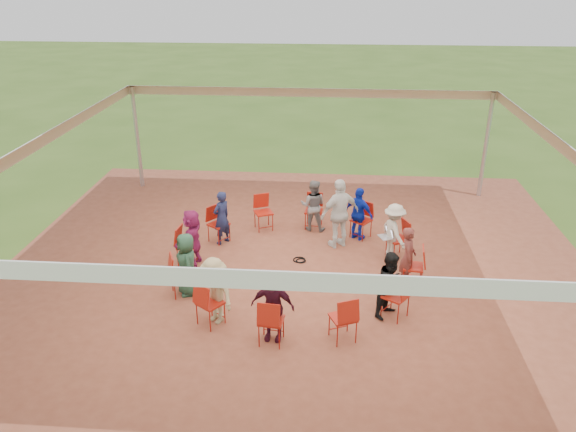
# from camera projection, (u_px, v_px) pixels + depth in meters

# --- Properties ---
(ground) EXTENTS (80.00, 80.00, 0.00)m
(ground) POSITION_uv_depth(u_px,v_px,m) (296.00, 274.00, 12.13)
(ground) COLOR #38571B
(ground) RESTS_ON ground
(dirt_patch) EXTENTS (13.00, 13.00, 0.00)m
(dirt_patch) POSITION_uv_depth(u_px,v_px,m) (296.00, 274.00, 12.12)
(dirt_patch) COLOR brown
(dirt_patch) RESTS_ON ground
(tent) EXTENTS (10.33, 10.33, 3.00)m
(tent) POSITION_uv_depth(u_px,v_px,m) (297.00, 171.00, 11.16)
(tent) COLOR #B2B2B7
(tent) RESTS_ON ground
(chair_0) EXTENTS (0.57, 0.56, 0.90)m
(chair_0) POSITION_uv_depth(u_px,v_px,m) (398.00, 240.00, 12.67)
(chair_0) COLOR #A2190D
(chair_0) RESTS_ON ground
(chair_1) EXTENTS (0.60, 0.60, 0.90)m
(chair_1) POSITION_uv_depth(u_px,v_px,m) (361.00, 220.00, 13.62)
(chair_1) COLOR #A2190D
(chair_1) RESTS_ON ground
(chair_2) EXTENTS (0.47, 0.49, 0.90)m
(chair_2) POSITION_uv_depth(u_px,v_px,m) (314.00, 211.00, 14.13)
(chair_2) COLOR #A2190D
(chair_2) RESTS_ON ground
(chair_3) EXTENTS (0.56, 0.57, 0.90)m
(chair_3) POSITION_uv_depth(u_px,v_px,m) (264.00, 213.00, 14.05)
(chair_3) COLOR #A2190D
(chair_3) RESTS_ON ground
(chair_4) EXTENTS (0.60, 0.60, 0.90)m
(chair_4) POSITION_uv_depth(u_px,v_px,m) (219.00, 224.00, 13.41)
(chair_4) COLOR #A2190D
(chair_4) RESTS_ON ground
(chair_5) EXTENTS (0.49, 0.47, 0.90)m
(chair_5) POSITION_uv_depth(u_px,v_px,m) (188.00, 246.00, 12.37)
(chair_5) COLOR #A2190D
(chair_5) RESTS_ON ground
(chair_6) EXTENTS (0.57, 0.56, 0.90)m
(chair_6) POSITION_uv_depth(u_px,v_px,m) (182.00, 275.00, 11.22)
(chair_6) COLOR #A2190D
(chair_6) RESTS_ON ground
(chair_7) EXTENTS (0.60, 0.60, 0.90)m
(chair_7) POSITION_uv_depth(u_px,v_px,m) (210.00, 303.00, 10.26)
(chair_7) COLOR #A2190D
(chair_7) RESTS_ON ground
(chair_8) EXTENTS (0.47, 0.49, 0.90)m
(chair_8) POSITION_uv_depth(u_px,v_px,m) (271.00, 321.00, 9.76)
(chair_8) COLOR #A2190D
(chair_8) RESTS_ON ground
(chair_9) EXTENTS (0.56, 0.57, 0.90)m
(chair_9) POSITION_uv_depth(u_px,v_px,m) (343.00, 318.00, 9.83)
(chair_9) COLOR #A2190D
(chair_9) RESTS_ON ground
(chair_10) EXTENTS (0.60, 0.60, 0.90)m
(chair_10) POSITION_uv_depth(u_px,v_px,m) (396.00, 296.00, 10.48)
(chair_10) COLOR #A2190D
(chair_10) RESTS_ON ground
(chair_11) EXTENTS (0.49, 0.47, 0.90)m
(chair_11) POSITION_uv_depth(u_px,v_px,m) (413.00, 267.00, 11.51)
(chair_11) COLOR #A2190D
(chair_11) RESTS_ON ground
(person_seated_0) EXTENTS (0.72, 0.95, 1.32)m
(person_seated_0) POSITION_uv_depth(u_px,v_px,m) (394.00, 232.00, 12.54)
(person_seated_0) COLOR #B3AE9D
(person_seated_0) RESTS_ON ground
(person_seated_1) EXTENTS (0.86, 0.78, 1.32)m
(person_seated_1) POSITION_uv_depth(u_px,v_px,m) (359.00, 214.00, 13.45)
(person_seated_1) COLOR #0C23AB
(person_seated_1) RESTS_ON ground
(person_seated_2) EXTENTS (0.68, 0.44, 1.32)m
(person_seated_2) POSITION_uv_depth(u_px,v_px,m) (313.00, 205.00, 13.94)
(person_seated_2) COLOR slate
(person_seated_2) RESTS_ON ground
(person_seated_3) EXTENTS (0.54, 0.57, 1.32)m
(person_seated_3) POSITION_uv_depth(u_px,v_px,m) (222.00, 218.00, 13.25)
(person_seated_3) COLOR #181E3F
(person_seated_3) RESTS_ON ground
(person_seated_4) EXTENTS (0.59, 1.27, 1.32)m
(person_seated_4) POSITION_uv_depth(u_px,v_px,m) (192.00, 238.00, 12.26)
(person_seated_4) COLOR #97205E
(person_seated_4) RESTS_ON ground
(person_seated_5) EXTENTS (0.59, 0.73, 1.32)m
(person_seated_5) POSITION_uv_depth(u_px,v_px,m) (187.00, 264.00, 11.17)
(person_seated_5) COLOR #224631
(person_seated_5) RESTS_ON ground
(person_seated_6) EXTENTS (0.93, 0.85, 1.32)m
(person_seated_6) POSITION_uv_depth(u_px,v_px,m) (214.00, 291.00, 10.26)
(person_seated_6) COLOR tan
(person_seated_6) RESTS_ON ground
(person_seated_7) EXTENTS (0.81, 0.48, 1.32)m
(person_seated_7) POSITION_uv_depth(u_px,v_px,m) (273.00, 307.00, 9.78)
(person_seated_7) COLOR #3A0E1E
(person_seated_7) RESTS_ON ground
(person_seated_8) EXTENTS (0.68, 0.73, 1.32)m
(person_seated_8) POSITION_uv_depth(u_px,v_px,m) (391.00, 284.00, 10.46)
(person_seated_8) COLOR black
(person_seated_8) RESTS_ON ground
(person_seated_9) EXTENTS (0.37, 0.51, 1.32)m
(person_seated_9) POSITION_uv_depth(u_px,v_px,m) (408.00, 257.00, 11.45)
(person_seated_9) COLOR maroon
(person_seated_9) RESTS_ON ground
(standing_person) EXTENTS (1.10, 0.94, 1.68)m
(standing_person) POSITION_uv_depth(u_px,v_px,m) (340.00, 213.00, 13.02)
(standing_person) COLOR silver
(standing_person) RESTS_ON ground
(cable_coil) EXTENTS (0.37, 0.37, 0.03)m
(cable_coil) POSITION_uv_depth(u_px,v_px,m) (300.00, 260.00, 12.68)
(cable_coil) COLOR black
(cable_coil) RESTS_ON ground
(laptop) EXTENTS (0.37, 0.40, 0.22)m
(laptop) POSITION_uv_depth(u_px,v_px,m) (387.00, 234.00, 12.51)
(laptop) COLOR #B7B7BC
(laptop) RESTS_ON ground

